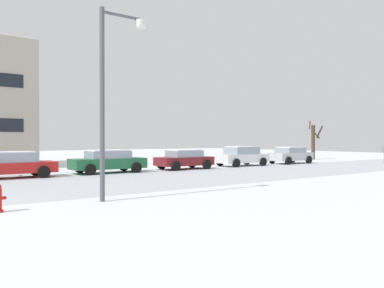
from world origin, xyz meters
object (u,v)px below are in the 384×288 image
parked_car_green (108,161)px  parked_car_white (242,156)px  street_lamp (110,85)px  parked_car_maroon (184,159)px  parked_car_red (10,165)px  parked_car_silver (290,155)px

parked_car_green → parked_car_white: bearing=-0.7°
street_lamp → parked_car_maroon: (9.66, 9.72, -3.10)m
street_lamp → parked_car_green: (4.22, 9.96, -3.07)m
parked_car_white → street_lamp: bearing=-146.9°
parked_car_green → parked_car_white: parked_car_white is taller
parked_car_red → parked_car_maroon: (10.88, -0.20, -0.02)m
parked_car_maroon → parked_car_white: 5.44m
parked_car_maroon → parked_car_silver: (10.88, -0.11, 0.03)m
parked_car_green → parked_car_maroon: bearing=-2.5°
parked_car_red → parked_car_maroon: 10.88m
parked_car_green → street_lamp: bearing=-112.9°
parked_car_white → parked_car_red: bearing=179.7°
parked_car_green → parked_car_red: bearing=-179.6°
parked_car_green → parked_car_white: 10.88m
parked_car_green → parked_car_silver: 16.32m
street_lamp → parked_car_maroon: 14.05m
parked_car_maroon → parked_car_silver: parked_car_silver is taller
parked_car_red → parked_car_green: size_ratio=1.00×
parked_car_red → parked_car_silver: 21.76m
parked_car_red → parked_car_white: size_ratio=1.03×
parked_car_maroon → parked_car_green: bearing=177.5°
street_lamp → parked_car_red: size_ratio=1.42×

